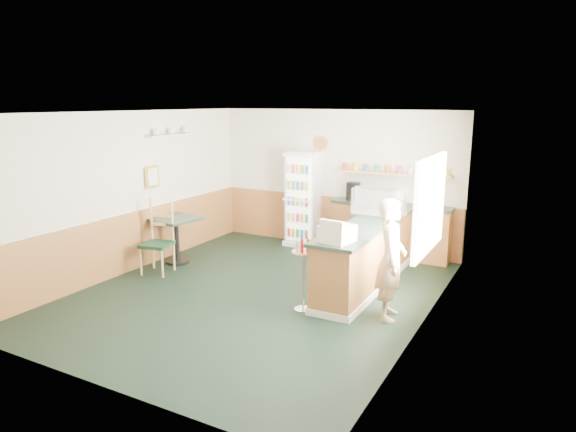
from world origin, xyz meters
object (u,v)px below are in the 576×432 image
Objects in this scene: drinks_fridge at (303,199)px; cafe_chair at (160,234)px; cash_register at (337,234)px; shopkeeper at (391,259)px; cafe_table at (176,231)px; condiment_stand at (303,265)px; display_case at (379,203)px.

drinks_fridge is 2.99m from cafe_chair.
shopkeeper reaches higher than cash_register.
cafe_chair is (-3.31, 0.21, -0.47)m from cash_register.
drinks_fridge reaches higher than cafe_chair.
cafe_table is 0.52m from cafe_chair.
cash_register is at bearing -55.73° from drinks_fridge.
condiment_stand is at bearing -16.17° from cafe_table.
cash_register is (1.95, -2.86, 0.18)m from drinks_fridge.
display_case is at bearing -29.89° from drinks_fridge.
drinks_fridge is at bearing 150.11° from display_case.
display_case is 1.74m from cash_register.
cafe_table is (-3.40, -1.02, -0.66)m from display_case.
cash_register is 0.65m from condiment_stand.
cafe_chair is at bearing -80.28° from cafe_table.
cafe_table is at bearing 176.72° from cash_register.
cash_register is at bearing 18.32° from condiment_stand.
display_case is at bearing 12.35° from cafe_chair.
condiment_stand is at bearing -102.85° from display_case.
cash_register is at bearing -16.05° from cafe_chair.
drinks_fridge is 1.89× the size of condiment_stand.
display_case is 2.02m from condiment_stand.
cafe_chair is (-3.31, -1.53, -0.59)m from display_case.
drinks_fridge is 1.16× the size of shopkeeper.
shopkeeper is 1.88× the size of cafe_table.
condiment_stand is 3.09m from cafe_table.
display_case is at bearing 77.15° from condiment_stand.
shopkeeper is at bearing -45.35° from drinks_fridge.
shopkeeper is at bearing -7.52° from cafe_table.
cafe_table is 0.70× the size of cafe_chair.
drinks_fridge is at bearing 116.84° from condiment_stand.
shopkeeper is at bearing 22.95° from cash_register.
display_case is 2.00× the size of cash_register.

